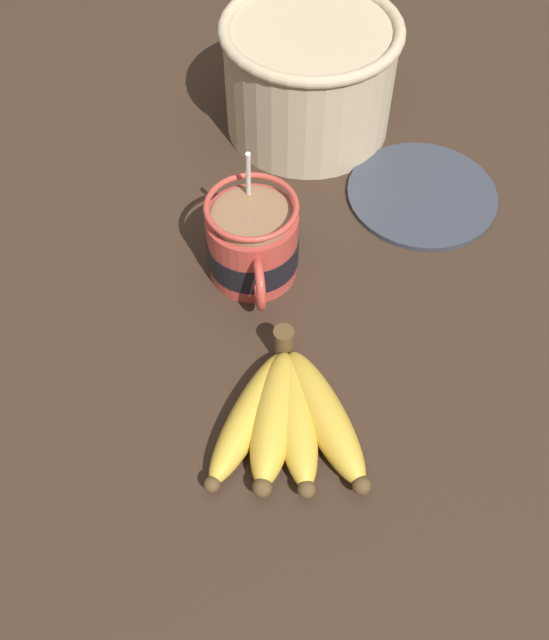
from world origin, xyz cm
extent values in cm
cube|color=#332319|center=(0.00, 0.00, 1.76)|extent=(139.47, 139.47, 3.53)
cylinder|color=#B23D33|center=(-5.87, -1.69, 7.55)|extent=(9.38, 9.38, 8.04)
cylinder|color=black|center=(-5.87, -1.69, 6.84)|extent=(9.58, 9.58, 3.31)
torus|color=#B23D33|center=(-0.28, -1.69, 8.25)|extent=(5.43, 0.90, 5.43)
cylinder|color=#846042|center=(-5.87, -1.69, 11.67)|extent=(8.18, 8.18, 0.40)
torus|color=#B23D33|center=(-5.87, -1.69, 12.98)|extent=(9.38, 9.38, 0.60)
cylinder|color=silver|center=(-8.87, -1.69, 11.58)|extent=(3.21, 0.50, 13.20)
ellipsoid|color=silver|center=(-7.51, -1.69, 5.03)|extent=(3.00, 2.00, 0.80)
cylinder|color=#4C381E|center=(5.58, 0.30, 6.23)|extent=(2.00, 2.00, 3.00)
ellipsoid|color=gold|center=(12.60, -4.07, 5.17)|extent=(14.07, 10.46, 3.28)
sphere|color=#4C381E|center=(18.77, -7.91, 5.17)|extent=(1.47, 1.47, 1.47)
ellipsoid|color=gold|center=(13.12, -1.84, 5.45)|extent=(14.22, 7.44, 3.85)
sphere|color=#4C381E|center=(19.71, -3.71, 5.45)|extent=(1.73, 1.73, 1.73)
ellipsoid|color=gold|center=(13.43, 0.33, 5.31)|extent=(13.71, 3.62, 3.56)
sphere|color=#4C381E|center=(20.28, 0.35, 5.31)|extent=(1.60, 1.60, 1.60)
ellipsoid|color=gold|center=(13.54, 2.62, 5.40)|extent=(15.04, 7.67, 3.73)
sphere|color=#4C381E|center=(20.53, 4.67, 5.40)|extent=(1.68, 1.68, 1.68)
cylinder|color=tan|center=(-28.70, 7.66, 10.24)|extent=(20.15, 20.15, 13.41)
torus|color=tan|center=(-28.70, 7.66, 16.94)|extent=(21.16, 21.16, 1.41)
cylinder|color=#333842|center=(-14.44, 19.00, 3.83)|extent=(17.42, 17.42, 0.60)
camera|label=1|loc=(43.35, -5.66, 62.47)|focal=40.00mm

